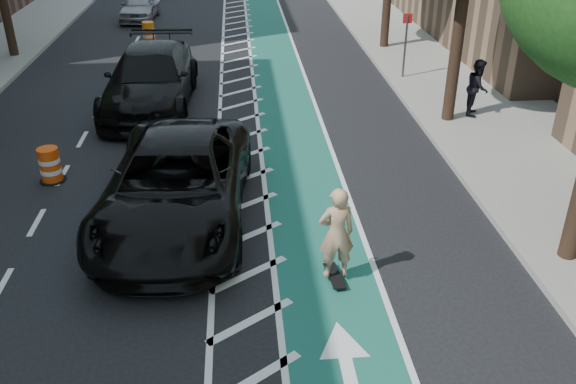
{
  "coord_description": "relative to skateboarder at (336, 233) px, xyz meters",
  "views": [
    {
      "loc": [
        1.45,
        -9.8,
        7.01
      ],
      "look_at": [
        2.39,
        1.32,
        1.1
      ],
      "focal_mm": 38.0,
      "sensor_mm": 36.0,
      "label": 1
    }
  ],
  "objects": [
    {
      "name": "barrel_c",
      "position": [
        -5.7,
        18.91,
        -0.61
      ],
      "size": [
        0.68,
        0.68,
        0.93
      ],
      "color": "orange",
      "rests_on": "ground"
    },
    {
      "name": "ground",
      "position": [
        -3.15,
        0.3,
        -1.05
      ],
      "size": [
        120.0,
        120.0,
        0.0
      ],
      "primitive_type": "plane",
      "color": "black",
      "rests_on": "ground"
    },
    {
      "name": "car_silver",
      "position": [
        -6.73,
        23.89,
        -0.35
      ],
      "size": [
        1.85,
        4.2,
        1.41
      ],
      "primitive_type": "imported",
      "rotation": [
        0.0,
        0.0,
        -0.05
      ],
      "color": "#98989D",
      "rests_on": "ground"
    },
    {
      "name": "sign_post",
      "position": [
        4.45,
        12.3,
        0.3
      ],
      "size": [
        0.35,
        0.08,
        2.47
      ],
      "color": "#4C4C4C",
      "rests_on": "ground"
    },
    {
      "name": "skateboard",
      "position": [
        0.0,
        0.0,
        -0.96
      ],
      "size": [
        0.34,
        0.88,
        0.12
      ],
      "rotation": [
        0.0,
        0.0,
        0.12
      ],
      "color": "black",
      "rests_on": "ground"
    },
    {
      "name": "barrel_b",
      "position": [
        -4.95,
        11.36,
        -0.58
      ],
      "size": [
        0.73,
        0.73,
        0.99
      ],
      "color": "orange",
      "rests_on": "ground"
    },
    {
      "name": "pedestrian",
      "position": [
        5.72,
        8.23,
        -0.03
      ],
      "size": [
        0.95,
        1.05,
        1.75
      ],
      "primitive_type": "imported",
      "rotation": [
        0.0,
        0.0,
        1.16
      ],
      "color": "black",
      "rests_on": "sidewalk_right"
    },
    {
      "name": "sidewalk_right",
      "position": [
        6.35,
        10.3,
        -0.98
      ],
      "size": [
        5.0,
        90.0,
        0.15
      ],
      "primitive_type": "cube",
      "color": "gray",
      "rests_on": "ground"
    },
    {
      "name": "buffer_strip",
      "position": [
        -1.65,
        10.3,
        -1.05
      ],
      "size": [
        1.4,
        90.0,
        0.01
      ],
      "primitive_type": "cube",
      "color": "silver",
      "rests_on": "ground"
    },
    {
      "name": "skateboarder",
      "position": [
        0.0,
        0.0,
        0.0
      ],
      "size": [
        0.73,
        0.53,
        1.88
      ],
      "primitive_type": "imported",
      "rotation": [
        0.0,
        0.0,
        3.26
      ],
      "color": "tan",
      "rests_on": "skateboard"
    },
    {
      "name": "bike_lane",
      "position": [
        -0.15,
        10.3,
        -1.05
      ],
      "size": [
        2.0,
        90.0,
        0.01
      ],
      "primitive_type": "cube",
      "color": "#175243",
      "rests_on": "ground"
    },
    {
      "name": "suv_near",
      "position": [
        -3.15,
        2.55,
        -0.14
      ],
      "size": [
        3.48,
        6.76,
        1.83
      ],
      "primitive_type": "imported",
      "rotation": [
        0.0,
        0.0,
        -0.07
      ],
      "color": "black",
      "rests_on": "ground"
    },
    {
      "name": "barrel_a",
      "position": [
        -6.51,
        4.81,
        -0.63
      ],
      "size": [
        0.66,
        0.66,
        0.89
      ],
      "color": "#EE4A0C",
      "rests_on": "ground"
    },
    {
      "name": "curb_right",
      "position": [
        3.9,
        10.3,
        -0.97
      ],
      "size": [
        0.12,
        90.0,
        0.16
      ],
      "primitive_type": "cube",
      "color": "gray",
      "rests_on": "ground"
    },
    {
      "name": "suv_far",
      "position": [
        -4.57,
        10.21,
        -0.1
      ],
      "size": [
        2.93,
        6.66,
        1.9
      ],
      "primitive_type": "imported",
      "rotation": [
        0.0,
        0.0,
        -0.04
      ],
      "color": "black",
      "rests_on": "ground"
    }
  ]
}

